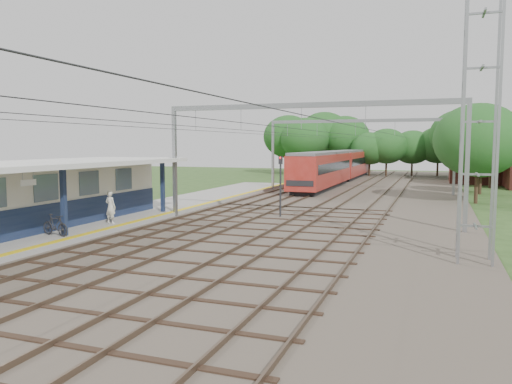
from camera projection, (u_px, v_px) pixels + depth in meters
The scene contains 15 objects.
ground at pixel (83, 290), 15.97m from camera, with size 160.00×160.00×0.00m, color #2D4C1E.
ballast_bed at pixel (355, 198), 42.68m from camera, with size 18.00×90.00×0.10m, color #473D33.
platform at pixel (133, 215), 31.60m from camera, with size 5.00×52.00×0.35m, color gray.
yellow_stripe at pixel (164, 214), 30.81m from camera, with size 0.45×52.00×0.01m, color yellow.
station_building at pixel (30, 196), 25.33m from camera, with size 3.41×18.00×3.40m.
canopy at pixel (31, 165), 23.87m from camera, with size 6.40×20.00×3.44m.
rail_tracks at pixel (326, 196), 43.51m from camera, with size 11.80×88.00×0.15m.
catenary_system at pixel (338, 133), 37.95m from camera, with size 17.22×88.00×7.00m.
lattice_pylon at pixel (480, 108), 18.81m from camera, with size 1.30×1.30×12.00m.
tree_band at pixel (385, 142), 67.64m from camera, with size 31.72×30.88×8.82m.
house_far at pixel (486, 156), 58.88m from camera, with size 8.00×6.12×8.66m.
person at pixel (111, 207), 27.09m from camera, with size 0.66×0.43×1.80m, color silver.
bicycle at pixel (55, 225), 23.43m from camera, with size 0.48×1.71×1.03m, color black.
train at pixel (339, 166), 59.58m from camera, with size 2.89×35.95×3.80m.
signal_post at pixel (280, 181), 31.21m from camera, with size 0.30×0.27×3.90m.
Camera 1 is at (10.53, -12.77, 4.65)m, focal length 35.00 mm.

